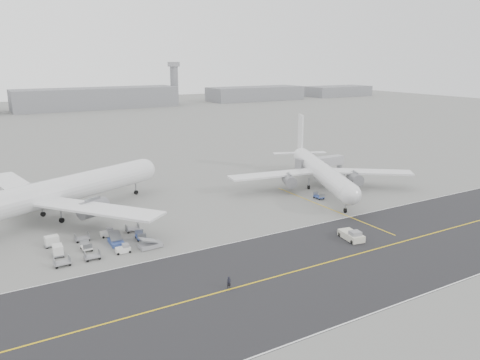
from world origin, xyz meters
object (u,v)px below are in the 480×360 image
airliner_a (51,193)px  airliner_b (320,171)px  ground_crew_a (229,283)px  control_tower (174,82)px  jet_bridge (321,163)px  pushback_tug (352,235)px

airliner_a → airliner_b: 66.08m
ground_crew_a → control_tower: bearing=74.9°
airliner_a → jet_bridge: bearing=-114.1°
jet_bridge → ground_crew_a: bearing=-137.3°
control_tower → ground_crew_a: 303.24m
ground_crew_a → airliner_a: bearing=116.5°
pushback_tug → jet_bridge: size_ratio=0.45×
airliner_a → ground_crew_a: size_ratio=29.19×
jet_bridge → ground_crew_a: 73.01m
control_tower → ground_crew_a: (-108.80, -282.63, -15.30)m
pushback_tug → jet_bridge: bearing=66.6°
pushback_tug → jet_bridge: jet_bridge is taller
airliner_a → jet_bridge: airliner_a is taller
control_tower → jet_bridge: size_ratio=1.92×
jet_bridge → airliner_b: bearing=-127.6°
airliner_a → jet_bridge: 73.79m
pushback_tug → ground_crew_a: (-29.81, -5.33, 0.10)m
airliner_b → ground_crew_a: bearing=-119.6°
control_tower → pushback_tug: 288.74m
airliner_a → ground_crew_a: bearing=176.6°
pushback_tug → control_tower: bearing=83.5°
control_tower → airliner_b: size_ratio=0.66×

